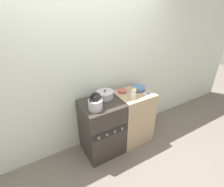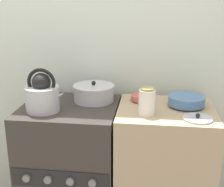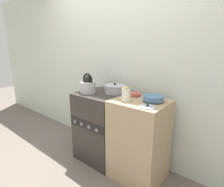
{
  "view_description": "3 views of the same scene",
  "coord_description": "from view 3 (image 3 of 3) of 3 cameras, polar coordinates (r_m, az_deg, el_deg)",
  "views": [
    {
      "loc": [
        -0.96,
        -1.67,
        2.24
      ],
      "look_at": [
        0.19,
        0.28,
        1.01
      ],
      "focal_mm": 28.0,
      "sensor_mm": 36.0,
      "label": 1
    },
    {
      "loc": [
        0.49,
        -1.49,
        1.56
      ],
      "look_at": [
        0.27,
        0.24,
        1.01
      ],
      "focal_mm": 50.0,
      "sensor_mm": 36.0,
      "label": 2
    },
    {
      "loc": [
        1.47,
        -1.31,
        1.46
      ],
      "look_at": [
        0.21,
        0.24,
        0.95
      ],
      "focal_mm": 28.0,
      "sensor_mm": 36.0,
      "label": 3
    }
  ],
  "objects": [
    {
      "name": "ground_plane",
      "position": [
        2.45,
        -7.92,
        -22.27
      ],
      "size": [
        12.0,
        12.0,
        0.0
      ],
      "primitive_type": "plane",
      "color": "#70665B"
    },
    {
      "name": "wall_back",
      "position": [
        2.43,
        1.75,
        9.44
      ],
      "size": [
        7.0,
        0.06,
        2.5
      ],
      "color": "silver",
      "rests_on": "ground_plane"
    },
    {
      "name": "stove",
      "position": [
        2.38,
        -3.49,
        -10.56
      ],
      "size": [
        0.59,
        0.56,
        0.91
      ],
      "color": "#332D28",
      "rests_on": "ground_plane"
    },
    {
      "name": "counter",
      "position": [
        2.06,
        8.84,
        -14.79
      ],
      "size": [
        0.57,
        0.51,
        0.93
      ],
      "color": "tan",
      "rests_on": "ground_plane"
    },
    {
      "name": "kettle",
      "position": [
        2.23,
        -7.85,
        2.57
      ],
      "size": [
        0.24,
        0.2,
        0.26
      ],
      "color": "#B2B2B7",
      "rests_on": "stove"
    },
    {
      "name": "cooking_pot",
      "position": [
        2.22,
        0.91,
        1.48
      ],
      "size": [
        0.26,
        0.26,
        0.13
      ],
      "color": "#B2B2B7",
      "rests_on": "stove"
    },
    {
      "name": "enamel_bowl",
      "position": [
        1.86,
        13.35,
        -1.51
      ],
      "size": [
        0.21,
        0.21,
        0.06
      ],
      "color": "#4C729E",
      "rests_on": "counter"
    },
    {
      "name": "small_ceramic_bowl",
      "position": [
        2.05,
        7.49,
        -0.21
      ],
      "size": [
        0.14,
        0.14,
        0.04
      ],
      "color": "#B75147",
      "rests_on": "counter"
    },
    {
      "name": "storage_jar",
      "position": [
        1.83,
        4.66,
        -0.19
      ],
      "size": [
        0.09,
        0.09,
        0.15
      ],
      "color": "silver",
      "rests_on": "counter"
    },
    {
      "name": "loose_pot_lid",
      "position": [
        1.68,
        11.51,
        -4.25
      ],
      "size": [
        0.16,
        0.16,
        0.03
      ],
      "color": "#B2B2B7",
      "rests_on": "counter"
    }
  ]
}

